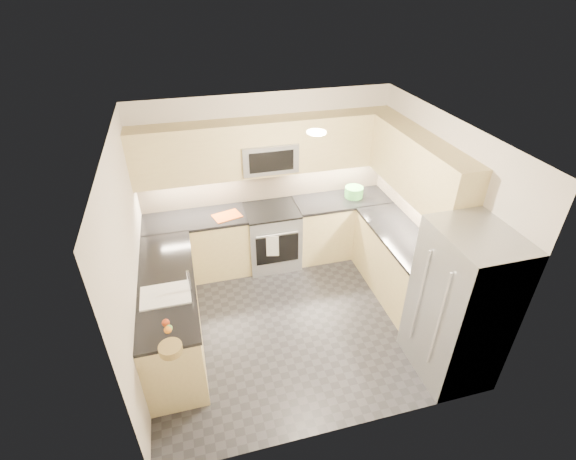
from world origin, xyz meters
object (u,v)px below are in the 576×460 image
at_px(fruit_basket, 171,349).
at_px(cutting_board, 227,216).
at_px(gas_range, 272,237).
at_px(utensil_bowl, 354,192).
at_px(refrigerator, 459,306).
at_px(microwave, 268,156).

bearing_deg(fruit_basket, cutting_board, 70.15).
relative_size(gas_range, utensil_bowl, 3.32).
xyz_separation_m(refrigerator, utensil_bowl, (-0.17, 2.47, 0.12)).
xyz_separation_m(gas_range, utensil_bowl, (1.28, 0.04, 0.56)).
distance_m(gas_range, fruit_basket, 2.79).
relative_size(gas_range, cutting_board, 2.45).
relative_size(refrigerator, utensil_bowl, 6.57).
distance_m(refrigerator, utensil_bowl, 2.48).
bearing_deg(refrigerator, cutting_board, 131.35).
height_order(refrigerator, fruit_basket, refrigerator).
bearing_deg(gas_range, fruit_basket, -122.30).
relative_size(gas_range, microwave, 1.20).
xyz_separation_m(gas_range, microwave, (0.00, 0.12, 1.24)).
distance_m(microwave, fruit_basket, 2.94).
bearing_deg(refrigerator, utensil_bowl, 93.92).
relative_size(utensil_bowl, cutting_board, 0.74).
bearing_deg(microwave, utensil_bowl, -3.63).
xyz_separation_m(gas_range, refrigerator, (1.45, -2.43, 0.45)).
bearing_deg(cutting_board, refrigerator, -48.65).
xyz_separation_m(utensil_bowl, fruit_basket, (-2.75, -2.36, -0.04)).
bearing_deg(fruit_basket, utensil_bowl, 40.69).
height_order(gas_range, utensil_bowl, utensil_bowl).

